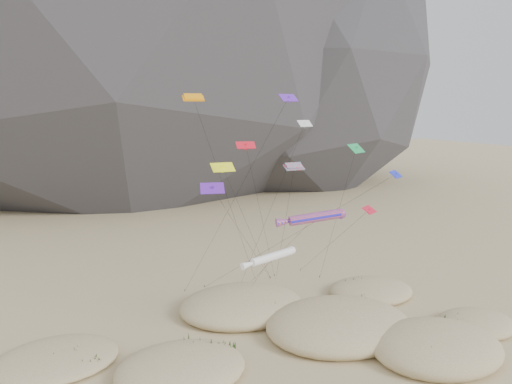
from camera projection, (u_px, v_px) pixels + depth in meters
The scene contains 9 objects.
ground at pixel (333, 366), 47.47m from camera, with size 500.00×500.00×0.00m, color #CCB789.
dunes at pixel (300, 342), 50.79m from camera, with size 53.30×38.22×3.83m.
dune_grass at pixel (304, 342), 50.51m from camera, with size 41.55×28.14×1.52m.
kite_stakes at pixel (255, 281), 70.14m from camera, with size 19.34×3.95×0.30m.
rainbow_tube_kite at pixel (313, 218), 52.44m from camera, with size 7.64×16.92×13.71m.
white_tube_kite at pixel (271, 257), 50.81m from camera, with size 7.02×14.75×9.90m.
orange_parafoil at pixel (194, 101), 55.16m from camera, with size 12.66×8.84×25.81m.
multi_parafoil at pixel (294, 168), 60.24m from camera, with size 3.27×8.88×17.71m.
delta_kites at pixel (297, 165), 54.76m from camera, with size 24.41×21.83×25.62m.
Camera 1 is at (-25.43, -36.58, 24.45)m, focal length 35.00 mm.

